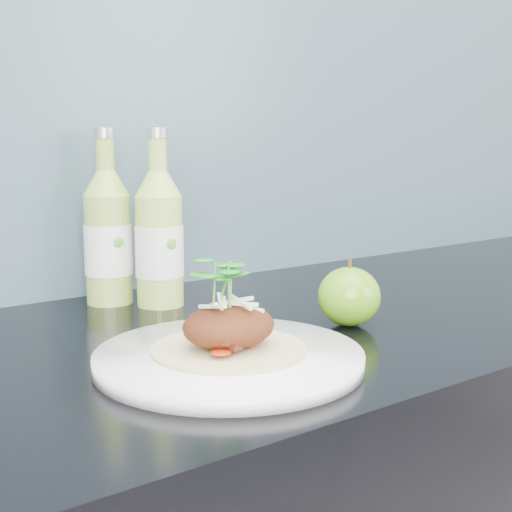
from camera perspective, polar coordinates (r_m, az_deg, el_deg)
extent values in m
cube|color=#719CB1|center=(1.13, -9.72, 15.18)|extent=(4.00, 0.02, 0.70)
cylinder|color=white|center=(0.75, -2.18, -8.18)|extent=(0.33, 0.33, 0.02)
cylinder|color=tan|center=(0.75, -2.18, -7.45)|extent=(0.16, 0.16, 0.00)
ellipsoid|color=#552510|center=(0.74, -2.19, -5.63)|extent=(0.10, 0.08, 0.04)
ellipsoid|color=#55860E|center=(0.90, 7.46, -3.23)|extent=(0.09, 0.09, 0.07)
cylinder|color=#472D14|center=(0.90, 7.52, -0.71)|extent=(0.01, 0.00, 0.01)
cylinder|color=#99B34A|center=(1.03, -11.73, 0.50)|extent=(0.09, 0.09, 0.15)
cone|color=#99B34A|center=(1.02, -11.91, 5.74)|extent=(0.07, 0.07, 0.03)
cylinder|color=#99B34A|center=(1.02, -11.98, 7.97)|extent=(0.03, 0.03, 0.04)
cylinder|color=silver|center=(1.02, -12.04, 9.61)|extent=(0.03, 0.03, 0.01)
cylinder|color=white|center=(1.03, -11.73, 0.53)|extent=(0.09, 0.09, 0.07)
ellipsoid|color=#59A533|center=(1.00, -10.93, 1.10)|extent=(0.02, 0.00, 0.02)
cylinder|color=#A8C753|center=(1.01, -7.72, 0.37)|extent=(0.09, 0.09, 0.15)
cone|color=#A8C753|center=(1.00, -7.84, 5.75)|extent=(0.07, 0.07, 0.03)
cylinder|color=#A8C753|center=(0.99, -7.89, 8.04)|extent=(0.03, 0.03, 0.04)
cylinder|color=silver|center=(0.99, -7.93, 9.74)|extent=(0.03, 0.03, 0.01)
cylinder|color=white|center=(1.01, -7.72, 0.40)|extent=(0.09, 0.09, 0.07)
ellipsoid|color=#59A533|center=(0.98, -6.77, 0.98)|extent=(0.02, 0.00, 0.02)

